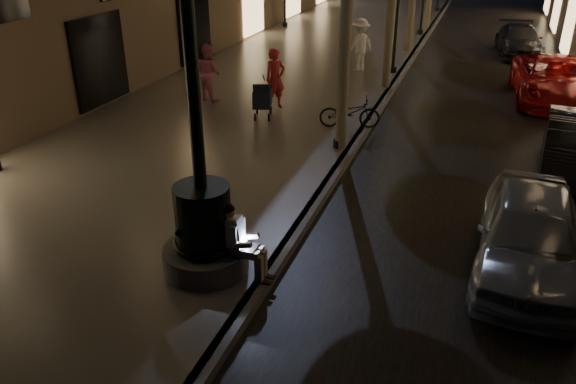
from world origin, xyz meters
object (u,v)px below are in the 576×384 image
at_px(car_third, 553,80).
at_px(pedestrian_pink, 208,72).
at_px(car_front, 529,234).
at_px(pedestrian_red, 275,79).
at_px(stroller, 263,97).
at_px(seated_man_laptop, 239,239).
at_px(car_rear, 519,40).
at_px(lamp_curb_a, 344,24).
at_px(pedestrian_white, 360,45).
at_px(fountain_lamppost, 203,214).
at_px(bicycle, 350,112).

relative_size(car_third, pedestrian_pink, 2.86).
relative_size(car_front, pedestrian_red, 2.30).
xyz_separation_m(stroller, car_front, (6.96, -5.51, -0.11)).
bearing_deg(stroller, car_third, 16.53).
bearing_deg(car_third, seated_man_laptop, -116.50).
bearing_deg(car_rear, lamp_curb_a, -113.86).
bearing_deg(pedestrian_white, car_third, 115.36).
distance_m(fountain_lamppost, pedestrian_white, 13.95).
relative_size(stroller, car_front, 0.30).
bearing_deg(bicycle, car_rear, -35.55).
height_order(seated_man_laptop, pedestrian_red, pedestrian_red).
relative_size(seated_man_laptop, car_third, 0.25).
bearing_deg(fountain_lamppost, seated_man_laptop, 0.00).
bearing_deg(seated_man_laptop, car_front, 24.73).
bearing_deg(fountain_lamppost, pedestrian_red, 102.84).
relative_size(car_third, pedestrian_white, 2.64).
xyz_separation_m(fountain_lamppost, stroller, (-1.96, 7.53, -0.41)).
bearing_deg(bicycle, fountain_lamppost, 160.61).
bearing_deg(pedestrian_red, lamp_curb_a, -91.41).
xyz_separation_m(lamp_curb_a, bicycle, (-0.10, 1.53, -2.60)).
relative_size(seated_man_laptop, car_rear, 0.30).
bearing_deg(car_rear, pedestrian_red, -128.31).
bearing_deg(stroller, pedestrian_pink, 137.73).
relative_size(stroller, car_third, 0.24).
bearing_deg(fountain_lamppost, lamp_curb_a, 83.35).
bearing_deg(car_front, car_third, 86.91).
height_order(stroller, pedestrian_pink, pedestrian_pink).
relative_size(car_front, pedestrian_white, 2.14).
relative_size(fountain_lamppost, lamp_curb_a, 1.08).
bearing_deg(stroller, car_rear, 43.27).
bearing_deg(car_front, pedestrian_red, 139.52).
height_order(pedestrian_red, pedestrian_pink, pedestrian_red).
relative_size(car_rear, pedestrian_red, 2.36).
bearing_deg(pedestrian_pink, car_front, 166.67).
bearing_deg(pedestrian_white, stroller, 23.63).
bearing_deg(seated_man_laptop, pedestrian_red, 106.67).
distance_m(seated_man_laptop, car_front, 4.84).
relative_size(lamp_curb_a, pedestrian_white, 2.52).
bearing_deg(car_rear, stroller, -126.13).
height_order(pedestrian_pink, pedestrian_white, pedestrian_white).
relative_size(stroller, pedestrian_red, 0.68).
relative_size(lamp_curb_a, stroller, 3.98).
xyz_separation_m(car_third, bicycle, (-5.49, -5.18, -0.07)).
xyz_separation_m(pedestrian_red, pedestrian_pink, (-2.26, 0.08, -0.01)).
bearing_deg(fountain_lamppost, pedestrian_white, 92.42).
distance_m(fountain_lamppost, car_third, 14.11).
xyz_separation_m(fountain_lamppost, car_rear, (5.21, 19.71, -0.60)).
bearing_deg(car_third, car_rear, 93.97).
xyz_separation_m(stroller, pedestrian_pink, (-2.25, 1.10, 0.28)).
bearing_deg(car_front, fountain_lamppost, -155.27).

